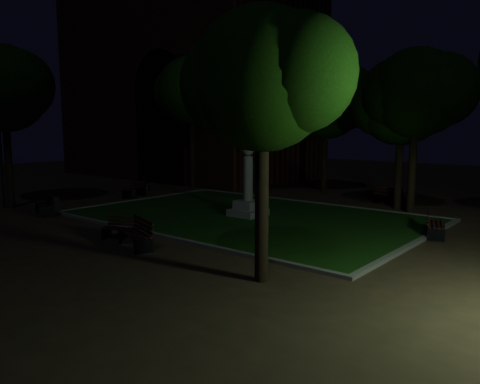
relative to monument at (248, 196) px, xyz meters
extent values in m
plane|color=#423321|center=(0.00, -2.00, -0.96)|extent=(80.00, 80.00, 0.00)
cube|color=#194710|center=(0.00, 0.00, -0.92)|extent=(15.00, 10.00, 0.08)
cube|color=slate|center=(0.00, -5.10, -0.90)|extent=(15.40, 0.20, 0.12)
cube|color=slate|center=(0.00, 5.10, -0.90)|extent=(15.40, 0.20, 0.12)
cube|color=slate|center=(-7.60, 0.00, -0.90)|extent=(0.20, 10.00, 0.12)
cube|color=slate|center=(7.60, 0.00, -0.90)|extent=(0.20, 10.00, 0.12)
cube|color=gray|center=(0.00, 0.00, -0.73)|extent=(1.40, 1.40, 0.30)
cube|color=gray|center=(0.00, 0.00, -0.38)|extent=(1.00, 1.00, 0.40)
cylinder|color=gray|center=(0.00, 0.00, 0.82)|extent=(0.44, 0.44, 2.00)
sphere|color=gray|center=(0.00, 0.00, 2.07)|extent=(0.50, 0.50, 0.50)
cube|color=#462015|center=(-16.00, 12.00, 6.54)|extent=(20.00, 12.00, 15.00)
cube|color=black|center=(-13.00, 7.50, 2.54)|extent=(5.00, 3.00, 7.00)
cylinder|color=black|center=(-13.00, 7.50, 6.04)|extent=(5.00, 3.00, 5.00)
plane|color=#FF331E|center=(-13.00, 8.70, 2.54)|extent=(6.30, 0.00, 6.30)
cylinder|color=black|center=(-10.97, -5.62, 1.37)|extent=(0.36, 0.36, 4.66)
sphere|color=#17420C|center=(-10.97, -5.62, 5.00)|extent=(4.31, 4.31, 4.31)
sphere|color=#17420C|center=(-9.89, -5.42, 5.10)|extent=(3.45, 3.45, 3.45)
cylinder|color=black|center=(-4.87, 6.83, 1.05)|extent=(0.36, 0.36, 4.02)
sphere|color=#17420C|center=(-4.87, 6.83, 4.44)|extent=(4.58, 4.58, 4.58)
sphere|color=#17420C|center=(-3.72, 7.03, 4.54)|extent=(3.67, 3.67, 3.67)
sphere|color=#17420C|center=(-5.78, 6.53, 4.34)|extent=(3.44, 3.44, 3.44)
cylinder|color=black|center=(5.32, 5.67, 1.23)|extent=(0.36, 0.36, 4.36)
sphere|color=#17420C|center=(5.32, 5.67, 4.65)|extent=(4.15, 4.15, 4.15)
sphere|color=#17420C|center=(6.36, 5.87, 4.75)|extent=(3.32, 3.32, 3.32)
sphere|color=#17420C|center=(4.49, 5.37, 4.55)|extent=(3.11, 3.11, 3.11)
cylinder|color=black|center=(5.79, -6.67, 1.12)|extent=(0.36, 0.36, 4.15)
sphere|color=#17420C|center=(5.79, -6.67, 4.29)|extent=(3.66, 3.66, 3.66)
sphere|color=#17420C|center=(6.70, -6.47, 4.39)|extent=(2.93, 2.93, 2.93)
sphere|color=#17420C|center=(5.05, -6.97, 4.19)|extent=(2.74, 2.74, 2.74)
cylinder|color=black|center=(-9.51, 5.89, 1.59)|extent=(0.36, 0.36, 5.10)
sphere|color=#17420C|center=(-9.51, 5.89, 5.50)|extent=(4.52, 4.52, 4.52)
sphere|color=#17420C|center=(-8.38, 6.09, 5.60)|extent=(3.62, 3.62, 3.62)
sphere|color=#17420C|center=(-10.41, 5.59, 5.40)|extent=(3.39, 3.39, 3.39)
cylinder|color=black|center=(-1.36, 9.26, 1.18)|extent=(0.36, 0.36, 4.27)
sphere|color=#17420C|center=(-1.36, 9.26, 4.76)|extent=(4.82, 4.82, 4.82)
sphere|color=#17420C|center=(-0.15, 9.46, 4.86)|extent=(3.86, 3.86, 3.86)
sphere|color=#17420C|center=(-2.32, 8.96, 4.66)|extent=(3.62, 3.62, 3.62)
cylinder|color=black|center=(4.39, 6.42, 1.05)|extent=(0.36, 0.36, 4.02)
sphere|color=#17420C|center=(4.39, 6.42, 4.36)|extent=(4.32, 4.32, 4.32)
sphere|color=#17420C|center=(5.47, 6.62, 4.46)|extent=(3.46, 3.46, 3.46)
sphere|color=#17420C|center=(3.53, 6.12, 4.26)|extent=(3.24, 3.24, 3.24)
cylinder|color=black|center=(-11.01, -5.95, 1.20)|extent=(0.12, 0.12, 4.30)
sphere|color=#D8FFD8|center=(-10.56, -5.95, 3.35)|extent=(0.28, 0.28, 0.28)
cylinder|color=black|center=(-10.68, 7.65, 1.06)|extent=(0.12, 0.12, 4.04)
cylinder|color=black|center=(-10.68, 7.65, 3.08)|extent=(0.90, 0.08, 0.08)
sphere|color=#D8FFD8|center=(-11.13, 7.65, 3.08)|extent=(0.28, 0.28, 0.28)
sphere|color=#D8FFD8|center=(-10.23, 7.65, 3.08)|extent=(0.28, 0.28, 0.28)
cube|color=black|center=(-1.47, -6.50, -0.75)|extent=(0.23, 0.50, 0.41)
cube|color=black|center=(-0.24, -6.05, -0.75)|extent=(0.23, 0.50, 0.41)
cube|color=black|center=(-0.78, -6.46, -0.54)|extent=(1.43, 0.60, 0.04)
cube|color=black|center=(-0.83, -6.34, -0.54)|extent=(1.43, 0.60, 0.04)
cube|color=black|center=(-0.87, -6.22, -0.54)|extent=(1.43, 0.60, 0.04)
cube|color=black|center=(-0.92, -6.10, -0.54)|extent=(1.43, 0.60, 0.04)
cube|color=black|center=(-0.94, -6.05, -0.44)|extent=(1.42, 0.57, 0.09)
cube|color=black|center=(-0.94, -6.05, -0.31)|extent=(1.42, 0.57, 0.09)
cube|color=black|center=(-0.94, -6.05, -0.18)|extent=(1.42, 0.57, 0.09)
cube|color=black|center=(-0.28, -6.43, -0.71)|extent=(0.27, 0.61, 0.50)
cube|color=black|center=(1.22, -6.94, -0.71)|extent=(0.27, 0.61, 0.50)
cube|color=black|center=(0.39, -6.92, -0.45)|extent=(1.74, 0.68, 0.05)
cube|color=black|center=(0.44, -6.77, -0.45)|extent=(1.74, 0.68, 0.05)
cube|color=black|center=(0.49, -6.62, -0.45)|extent=(1.74, 0.68, 0.05)
cube|color=black|center=(0.54, -6.47, -0.45)|extent=(1.74, 0.68, 0.05)
cube|color=black|center=(0.56, -6.41, -0.33)|extent=(1.73, 0.65, 0.11)
cube|color=black|center=(0.56, -6.41, -0.18)|extent=(1.73, 0.65, 0.11)
cube|color=black|center=(0.56, -6.41, -0.02)|extent=(1.73, 0.65, 0.11)
cube|color=black|center=(-8.34, -5.35, -0.72)|extent=(0.25, 0.58, 0.47)
cube|color=black|center=(-6.92, -5.83, -0.72)|extent=(0.25, 0.58, 0.47)
cube|color=black|center=(-7.71, -5.82, -0.47)|extent=(1.66, 0.64, 0.04)
cube|color=black|center=(-7.66, -5.68, -0.47)|extent=(1.66, 0.64, 0.04)
cube|color=black|center=(-7.61, -5.53, -0.47)|extent=(1.66, 0.64, 0.04)
cube|color=black|center=(-7.56, -5.39, -0.47)|extent=(1.66, 0.64, 0.04)
cube|color=black|center=(-7.54, -5.33, -0.37)|extent=(1.65, 0.61, 0.10)
cube|color=black|center=(-7.54, -5.33, -0.21)|extent=(1.65, 0.61, 0.10)
cube|color=black|center=(-7.54, -5.33, -0.06)|extent=(1.65, 0.61, 0.10)
cube|color=black|center=(-9.27, 1.30, -0.71)|extent=(0.59, 0.27, 0.49)
cube|color=black|center=(-8.74, -0.15, -0.71)|extent=(0.59, 0.27, 0.49)
cube|color=black|center=(-9.23, 0.49, -0.46)|extent=(0.71, 1.69, 0.04)
cube|color=black|center=(-9.09, 0.55, -0.46)|extent=(0.71, 1.69, 0.04)
cube|color=black|center=(-8.94, 0.60, -0.46)|extent=(0.71, 1.69, 0.04)
cube|color=black|center=(-8.80, 0.65, -0.46)|extent=(0.71, 1.69, 0.04)
cube|color=black|center=(-8.74, 0.68, -0.35)|extent=(0.67, 1.68, 0.11)
cube|color=black|center=(-8.74, 0.68, -0.20)|extent=(0.67, 1.68, 0.11)
cube|color=black|center=(-8.74, 0.68, -0.04)|extent=(0.67, 1.68, 0.11)
cube|color=black|center=(7.99, 0.80, -0.72)|extent=(0.59, 0.25, 0.48)
cube|color=black|center=(7.51, 2.26, -0.72)|extent=(0.59, 0.25, 0.48)
cube|color=black|center=(7.98, 1.60, -0.46)|extent=(0.64, 1.69, 0.04)
cube|color=black|center=(7.83, 1.56, -0.46)|extent=(0.64, 1.69, 0.04)
cube|color=black|center=(7.69, 1.51, -0.46)|extent=(0.64, 1.69, 0.04)
cube|color=black|center=(7.54, 1.46, -0.46)|extent=(0.64, 1.69, 0.04)
cube|color=black|center=(7.48, 1.44, -0.36)|extent=(0.61, 1.68, 0.11)
cube|color=black|center=(7.48, 1.44, -0.20)|extent=(0.61, 1.68, 0.11)
cube|color=black|center=(7.48, 1.44, -0.05)|extent=(0.61, 1.68, 0.11)
cube|color=black|center=(4.26, 7.62, -0.73)|extent=(0.11, 0.57, 0.46)
cube|color=black|center=(2.82, 7.75, -0.73)|extent=(0.11, 0.57, 0.46)
cube|color=black|center=(3.56, 7.91, -0.49)|extent=(1.66, 0.24, 0.04)
cube|color=black|center=(3.55, 7.77, -0.49)|extent=(1.66, 0.24, 0.04)
cube|color=black|center=(3.53, 7.62, -0.49)|extent=(1.66, 0.24, 0.04)
cube|color=black|center=(3.52, 7.48, -0.49)|extent=(1.66, 0.24, 0.04)
cube|color=black|center=(3.52, 7.42, -0.39)|extent=(1.66, 0.21, 0.10)
cube|color=black|center=(3.52, 7.42, -0.24)|extent=(1.66, 0.21, 0.10)
cube|color=black|center=(3.52, 7.42, -0.10)|extent=(1.66, 0.21, 0.10)
cube|color=black|center=(-7.81, -5.08, -0.56)|extent=(0.46, 0.46, 0.80)
cube|color=black|center=(-7.81, -5.08, -0.13)|extent=(0.52, 0.52, 0.05)
imported|color=black|center=(-11.15, 3.23, -0.54)|extent=(1.67, 1.18, 0.83)
camera|label=1|loc=(13.02, -16.29, 3.11)|focal=35.00mm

